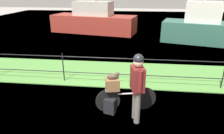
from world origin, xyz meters
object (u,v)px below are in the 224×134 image
Objects in this scene: terrier_dog at (114,76)px; backpack_on_paving at (110,106)px; bicycle_main at (125,99)px; wooden_crate at (112,84)px; cyclist_person at (137,83)px; moored_boat_mid at (94,21)px; moored_boat_near at (201,28)px.

backpack_on_paving is (-0.08, -0.09, -0.80)m from terrier_dog.
bicycle_main is 0.74m from terrier_dog.
bicycle_main reaches higher than backpack_on_paving.
cyclist_person is (0.60, -0.31, 0.23)m from wooden_crate.
moored_boat_mid is at bearing 103.99° from terrier_dog.
backpack_on_paving is at bearing -118.84° from moored_boat_near.
wooden_crate is (-0.33, -0.08, 0.44)m from bicycle_main.
moored_boat_mid is at bearing -60.96° from backpack_on_paving.
moored_boat_near is (4.31, 7.88, -0.14)m from terrier_dog.
cyclist_person is 0.36× the size of moored_boat_near.
cyclist_person is at bearing -29.09° from terrier_dog.
backpack_on_paving is 0.09× the size of moored_boat_near.
moored_boat_mid reaches higher than terrier_dog.
moored_boat_near is (4.34, 7.89, 0.09)m from wooden_crate.
terrier_dog reaches higher than backpack_on_paving.
terrier_dog is (0.02, 0.01, 0.23)m from wooden_crate.
moored_boat_near is (3.74, 8.20, -0.14)m from cyclist_person.
terrier_dog reaches higher than wooden_crate.
bicycle_main is 8.79m from moored_boat_near.
wooden_crate is 0.58m from backpack_on_paving.
terrier_dog is 8.99m from moored_boat_near.
bicycle_main is 0.25× the size of moored_boat_mid.
terrier_dog reaches higher than bicycle_main.
terrier_dog is 0.66m from cyclist_person.
wooden_crate is 9.00m from moored_boat_near.
bicycle_main is 0.82m from cyclist_person.
wooden_crate is 0.05× the size of moored_boat_mid.
moored_boat_near is at bearing 65.52° from cyclist_person.
moored_boat_mid reaches higher than cyclist_person.
wooden_crate is 1.02× the size of terrier_dog.
terrier_dog is at bearing -118.67° from moored_boat_near.
backpack_on_paving is 9.13m from moored_boat_near.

